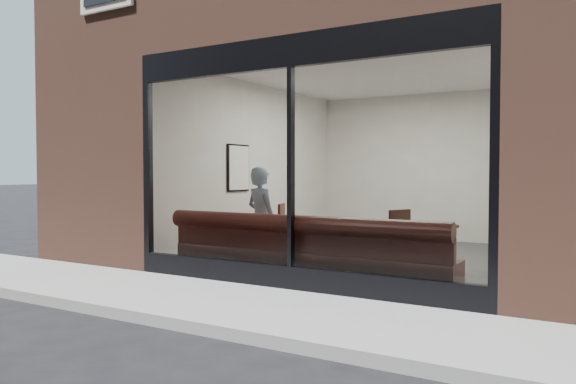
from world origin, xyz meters
The scene contains 21 objects.
ground centered at (0.00, 0.00, 0.00)m, with size 120.00×120.00×0.00m, color black.
sidewalk_near centered at (0.00, 1.00, 0.01)m, with size 40.00×2.00×0.01m, color gray.
kerb_near centered at (0.00, -0.05, 0.06)m, with size 40.00×0.10×0.12m, color gray.
host_building_pier_left centered at (-3.75, 8.00, 1.60)m, with size 2.50×12.00×3.20m, color brown.
host_building_backfill centered at (0.00, 11.00, 1.60)m, with size 5.00×6.00×3.20m, color brown.
cafe_floor centered at (0.00, 5.00, 0.02)m, with size 6.00×6.00×0.00m, color #2D2D30.
cafe_ceiling centered at (0.00, 5.00, 3.19)m, with size 6.00×6.00×0.00m, color white.
cafe_wall_back centered at (0.00, 7.99, 1.60)m, with size 5.00×5.00×0.00m, color beige.
cafe_wall_left centered at (-2.49, 5.00, 1.60)m, with size 6.00×6.00×0.00m, color beige.
cafe_wall_right centered at (2.49, 5.00, 1.60)m, with size 6.00×6.00×0.00m, color beige.
storefront_kick centered at (0.00, 2.05, 0.15)m, with size 5.00×0.10×0.30m, color black.
storefront_header centered at (0.00, 2.05, 3.00)m, with size 5.00×0.10×0.40m, color black.
storefront_mullion centered at (0.00, 2.05, 1.55)m, with size 0.06×0.10×2.50m, color black.
storefront_glass centered at (0.00, 2.02, 1.55)m, with size 4.80×4.80×0.00m, color white.
banquette centered at (0.00, 2.45, 0.23)m, with size 4.00×0.55×0.45m, color #3B1516.
person centered at (-0.92, 2.78, 0.79)m, with size 0.57×0.38×1.57m, color #A1C4DA.
cafe_table_left centered at (-0.77, 3.69, 0.74)m, with size 0.60×0.60×0.04m, color black.
cafe_table_right centered at (1.28, 3.54, 0.74)m, with size 0.68×0.68×0.04m, color black.
cafe_chair_left centered at (-1.61, 4.10, 0.24)m, with size 0.42×0.42×0.04m, color black.
cafe_chair_right centered at (0.66, 3.81, 0.24)m, with size 0.42×0.42×0.04m, color black.
wall_poster centered at (-2.45, 4.35, 1.57)m, with size 0.02×0.60×0.80m, color white.
Camera 1 is at (3.57, -4.03, 1.49)m, focal length 35.00 mm.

